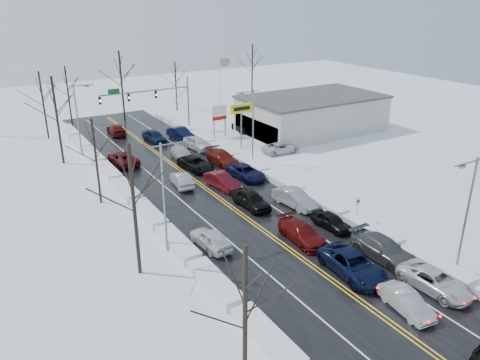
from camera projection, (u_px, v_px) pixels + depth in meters
ground at (234, 209)px, 44.84m from camera, size 160.00×160.00×0.00m
road_surface at (223, 201)px, 46.43m from camera, size 14.00×84.00×0.01m
snow_bank_left at (151, 219)px, 42.80m from camera, size 1.54×72.00×0.74m
snow_bank_right at (285, 186)px, 50.06m from camera, size 1.54×72.00×0.74m
traffic_signal_mast at (156, 97)px, 66.77m from camera, size 13.28×0.39×8.00m
tires_plus_sign at (241, 111)px, 60.76m from camera, size 3.20×0.34×6.00m
used_vehicles_sign at (219, 115)px, 66.17m from camera, size 2.20×0.22×4.65m
speed_limit_sign at (358, 205)px, 41.78m from camera, size 0.55×0.09×2.35m
flagpole at (221, 84)px, 73.81m from camera, size 1.87×1.20×10.00m
dealership_building at (312, 113)px, 69.66m from camera, size 20.40×12.40×5.30m
streetlight_se at (466, 208)px, 32.50m from camera, size 3.20×0.25×9.00m
streetlight_ne at (252, 121)px, 54.81m from camera, size 3.20×0.25×9.00m
streetlight_sw at (166, 189)px, 35.72m from camera, size 3.20×0.25×9.00m
streetlight_nw at (79, 114)px, 58.04m from camera, size 3.20×0.25×9.00m
tree_left_a at (245, 297)px, 21.32m from camera, size 3.60×3.60×9.00m
tree_left_b at (132, 185)px, 31.98m from camera, size 4.00×4.00×10.00m
tree_left_c at (94, 145)px, 44.00m from camera, size 3.40×3.40×8.50m
tree_left_d at (55, 104)px, 54.31m from camera, size 4.20×4.20×10.50m
tree_left_e at (42, 92)px, 64.33m from camera, size 3.80×3.80×9.50m
tree_far_b at (67, 84)px, 72.33m from camera, size 3.60×3.60×9.00m
tree_far_c at (121, 72)px, 74.04m from camera, size 4.40×4.40×11.00m
tree_far_d at (176, 77)px, 80.66m from camera, size 3.40×3.40×8.50m
tree_far_e at (252, 62)px, 88.19m from camera, size 4.20×4.20×10.50m
queued_car_1 at (405, 310)px, 30.41m from camera, size 1.94×4.28×1.36m
queued_car_2 at (352, 274)px, 34.36m from camera, size 3.21×6.09×1.63m
queued_car_3 at (301, 241)px, 39.02m from camera, size 2.40×5.32×1.51m
queued_car_4 at (251, 207)px, 45.19m from camera, size 2.14×4.89×1.64m
queued_car_5 at (222, 188)px, 49.77m from camera, size 2.24×4.94×1.57m
queued_car_6 at (196, 169)px, 54.92m from camera, size 3.12×5.65×1.50m
queued_car_7 at (182, 159)px, 58.48m from camera, size 2.60×5.17×1.44m
queued_car_8 at (155, 142)px, 65.18m from camera, size 2.38×4.99×1.65m
queued_car_10 at (434, 290)px, 32.53m from camera, size 2.78×5.42×1.46m
queued_car_11 at (382, 258)px, 36.41m from camera, size 2.43×5.80×1.67m
queued_car_12 at (331, 228)px, 41.14m from camera, size 1.86×4.13×1.38m
queued_car_13 at (294, 206)px, 45.43m from camera, size 2.29×5.11×1.63m
queued_car_14 at (246, 178)px, 52.33m from camera, size 2.71×5.32×1.44m
queued_car_15 at (222, 164)px, 56.59m from camera, size 2.33×5.64×1.63m
queued_car_16 at (198, 149)px, 62.04m from camera, size 2.60×5.21×1.71m
queued_car_17 at (181, 140)px, 66.15m from camera, size 2.49×5.41×1.72m
oncoming_car_0 at (182, 186)px, 50.16m from camera, size 2.09×4.58×1.46m
oncoming_car_1 at (124, 164)px, 56.60m from camera, size 2.80×5.64×1.54m
oncoming_car_2 at (117, 134)px, 68.74m from camera, size 2.62×5.41×1.52m
oncoming_car_3 at (211, 247)px, 38.04m from camera, size 2.19×4.65×1.54m
parked_car_0 at (281, 153)px, 60.71m from camera, size 5.07×2.62×1.37m
parked_car_1 at (275, 138)px, 66.87m from camera, size 2.22×5.20×1.50m
parked_car_2 at (242, 132)px, 70.11m from camera, size 2.57×5.13×1.68m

